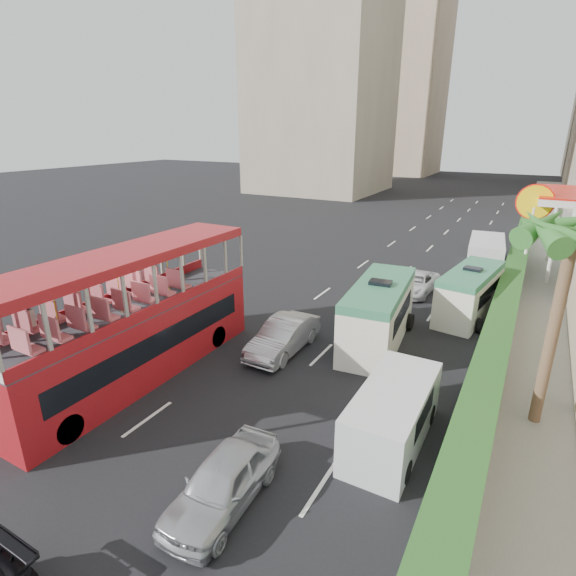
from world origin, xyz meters
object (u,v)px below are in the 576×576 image
Objects in this scene: minibus_far at (470,293)px; panel_van_near at (393,415)px; double_decker_bus at (134,316)px; car_silver_lane_a at (283,351)px; panel_van_far at (485,255)px; car_silver_lane_b at (224,503)px; palm_tree at (553,332)px; van_asset at (414,292)px; minibus_near at (378,314)px.

panel_van_near is (-0.52, -11.74, -0.31)m from minibus_far.
double_decker_bus is at bearing -121.30° from minibus_far.
car_silver_lane_a is 0.81× the size of panel_van_far.
palm_tree is (6.97, 7.66, 3.38)m from car_silver_lane_b.
car_silver_lane_b is at bearing -132.31° from palm_tree.
car_silver_lane_a is 0.94× the size of panel_van_near.
van_asset is (3.16, 10.37, 0.00)m from car_silver_lane_a.
double_decker_bus is at bearing -140.52° from minibus_near.
palm_tree is (3.37, -8.64, 2.13)m from minibus_far.
panel_van_far reaches higher than panel_van_near.
minibus_far reaches higher than panel_van_near.
minibus_near is at bearing 45.23° from double_decker_bus.
minibus_near reaches higher than minibus_far.
palm_tree reaches higher than van_asset.
minibus_far is at bearing -93.68° from panel_van_far.
minibus_near is at bearing 112.24° from panel_van_near.
double_decker_bus is 8.15m from car_silver_lane_b.
car_silver_lane_b is at bearing -123.87° from panel_van_near.
van_asset is at bearing 121.46° from palm_tree.
car_silver_lane_a is 6.98m from panel_van_near.
car_silver_lane_a reaches higher than car_silver_lane_b.
car_silver_lane_a is at bearing 106.09° from car_silver_lane_b.
panel_van_far reaches higher than van_asset.
double_decker_bus is at bearing -163.84° from palm_tree.
minibus_near is 6.97m from panel_van_near.
minibus_near is (7.29, 7.35, -1.12)m from double_decker_bus.
car_silver_lane_a is at bearing -102.80° from van_asset.
car_silver_lane_b is at bearing -28.16° from double_decker_bus.
minibus_near is at bearing -112.44° from minibus_far.
minibus_far is 9.13m from panel_van_far.
car_silver_lane_a is 10.38m from palm_tree.
palm_tree reaches higher than panel_van_far.
double_decker_bus is 2.72× the size of car_silver_lane_b.
van_asset is 0.76× the size of minibus_far.
van_asset is at bearing 73.16° from car_silver_lane_a.
minibus_near is 1.13× the size of minibus_far.
panel_van_near is (3.07, 4.56, 0.94)m from car_silver_lane_b.
car_silver_lane_b is at bearing -98.12° from minibus_near.
panel_van_near is 20.87m from panel_van_far.
van_asset is (0.32, 18.52, 0.00)m from car_silver_lane_b.
car_silver_lane_a is at bearing -114.95° from panel_van_far.
car_silver_lane_a is (3.99, 4.50, -2.53)m from double_decker_bus.
car_silver_lane_b is 16.74m from minibus_far.
minibus_far is at bearing 50.49° from double_decker_bus.
car_silver_lane_b is 0.72× the size of minibus_far.
panel_van_near is 0.73× the size of palm_tree.
car_silver_lane_b is (6.83, -3.66, -2.53)m from double_decker_bus.
van_asset is 13.18m from palm_tree.
palm_tree is at bearing -54.41° from van_asset.
panel_van_near is at bearing -74.72° from van_asset.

